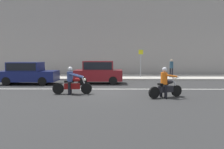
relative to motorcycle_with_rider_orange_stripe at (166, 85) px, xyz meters
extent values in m
plane|color=#282828|center=(-3.33, 1.72, -0.65)|extent=(80.00, 80.00, 0.00)
cube|color=#A8A399|center=(-3.33, 9.72, -0.58)|extent=(40.00, 4.40, 0.14)
cube|color=gray|center=(-3.33, 13.12, 4.24)|extent=(40.00, 1.40, 9.79)
cube|color=silver|center=(-2.37, 2.62, -0.65)|extent=(18.00, 0.14, 0.01)
cylinder|color=black|center=(0.67, 0.27, -0.35)|extent=(0.61, 0.34, 0.61)
cylinder|color=black|center=(-0.64, -0.26, -0.35)|extent=(0.61, 0.34, 0.61)
cylinder|color=silver|center=(0.56, 0.23, 0.04)|extent=(0.38, 0.20, 0.84)
cube|color=black|center=(0.02, 0.00, -0.21)|extent=(0.82, 0.55, 0.32)
ellipsoid|color=black|center=(0.22, 0.09, 0.16)|extent=(0.54, 0.40, 0.22)
cube|color=black|center=(-0.15, -0.06, 0.06)|extent=(0.57, 0.42, 0.10)
cylinder|color=silver|center=(0.50, 0.20, 0.44)|extent=(0.30, 0.66, 0.04)
sphere|color=silver|center=(0.57, 0.23, 0.30)|extent=(0.17, 0.17, 0.17)
cylinder|color=silver|center=(-0.32, 0.04, -0.33)|extent=(0.67, 0.33, 0.07)
cylinder|color=black|center=(-0.04, -0.23, -0.31)|extent=(0.20, 0.20, 0.69)
cylinder|color=black|center=(-0.19, 0.14, -0.31)|extent=(0.20, 0.20, 0.69)
cylinder|color=orange|center=(-0.10, -0.04, 0.36)|extent=(0.44, 0.44, 0.61)
cylinder|color=orange|center=(0.29, -0.12, 0.49)|extent=(0.64, 0.33, 0.19)
cylinder|color=orange|center=(0.12, 0.28, 0.49)|extent=(0.64, 0.33, 0.19)
sphere|color=tan|center=(-0.08, -0.03, 0.78)|extent=(0.20, 0.20, 0.20)
sphere|color=#B7B7BC|center=(-0.08, -0.03, 0.81)|extent=(0.25, 0.25, 0.25)
cylinder|color=black|center=(-4.26, 0.94, -0.34)|extent=(0.64, 0.16, 0.63)
cylinder|color=black|center=(-5.85, 0.83, -0.34)|extent=(0.64, 0.16, 0.63)
cylinder|color=silver|center=(-4.38, 0.93, -0.01)|extent=(0.33, 0.08, 0.71)
cube|color=maroon|center=(-5.05, 0.88, -0.20)|extent=(0.89, 0.34, 0.32)
ellipsoid|color=maroon|center=(-4.84, 0.90, 0.17)|extent=(0.50, 0.27, 0.22)
cube|color=black|center=(-5.23, 0.87, 0.07)|extent=(0.54, 0.27, 0.10)
cylinder|color=silver|center=(-4.44, 0.92, 0.31)|extent=(0.09, 0.70, 0.04)
sphere|color=silver|center=(-4.36, 0.93, 0.17)|extent=(0.17, 0.17, 0.17)
cylinder|color=silver|center=(-5.37, 1.02, -0.32)|extent=(0.70, 0.12, 0.07)
cylinder|color=black|center=(-5.18, 0.67, -0.30)|extent=(0.16, 0.16, 0.70)
cylinder|color=black|center=(-5.21, 1.07, -0.30)|extent=(0.16, 0.16, 0.70)
cylinder|color=navy|center=(-5.17, 0.87, 0.35)|extent=(0.36, 0.36, 0.57)
cylinder|color=navy|center=(-4.79, 0.68, 0.42)|extent=(0.76, 0.14, 0.30)
cylinder|color=navy|center=(-4.82, 1.12, 0.42)|extent=(0.76, 0.14, 0.30)
sphere|color=tan|center=(-5.15, 0.88, 0.75)|extent=(0.20, 0.20, 0.20)
sphere|color=#B7B7BC|center=(-5.15, 0.88, 0.78)|extent=(0.25, 0.25, 0.25)
cube|color=maroon|center=(-3.92, 5.41, 0.01)|extent=(3.76, 1.70, 0.84)
cube|color=maroon|center=(-3.92, 5.41, 0.79)|extent=(2.33, 1.56, 0.72)
cube|color=black|center=(-3.92, 5.41, 0.79)|extent=(2.15, 1.59, 0.58)
cylinder|color=black|center=(-2.75, 5.41, -0.33)|extent=(0.64, 1.76, 0.64)
cylinder|color=black|center=(-5.09, 5.41, -0.33)|extent=(0.64, 1.76, 0.64)
cube|color=#11194C|center=(-9.33, 4.96, -0.01)|extent=(4.33, 1.76, 0.80)
cube|color=#11194C|center=(-9.55, 4.96, 0.73)|extent=(2.38, 1.62, 0.68)
cube|color=black|center=(-9.55, 4.96, 0.73)|extent=(2.19, 1.65, 0.54)
cylinder|color=black|center=(-7.99, 4.96, -0.33)|extent=(0.64, 1.82, 0.64)
cylinder|color=black|center=(-10.67, 4.96, -0.33)|extent=(0.64, 1.82, 0.64)
cylinder|color=gray|center=(-0.05, 9.07, 0.84)|extent=(0.08, 0.08, 2.71)
cube|color=yellow|center=(-0.05, 9.04, 1.95)|extent=(0.44, 0.03, 0.44)
cylinder|color=black|center=(2.83, 8.89, -0.07)|extent=(0.14, 0.14, 0.89)
cylinder|color=black|center=(3.03, 8.89, -0.07)|extent=(0.14, 0.14, 0.89)
cylinder|color=#234256|center=(2.93, 8.89, 0.70)|extent=(0.34, 0.34, 0.65)
sphere|color=tan|center=(2.93, 8.89, 1.13)|extent=(0.21, 0.21, 0.21)
camera|label=1|loc=(-2.68, -9.95, 1.44)|focal=30.90mm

